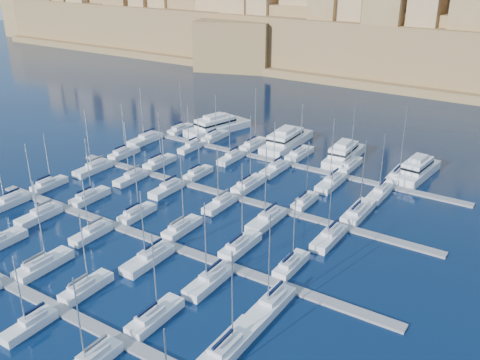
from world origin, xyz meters
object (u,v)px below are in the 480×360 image
Objects in this scene: motor_yacht_d at (418,170)px; sailboat_2 at (43,265)px; motor_yacht_b at (286,140)px; sailboat_4 at (155,317)px; motor_yacht_a at (217,126)px; motor_yacht_c at (344,154)px.

sailboat_2 is at bearing -119.32° from motor_yacht_d.
sailboat_4 is at bearing -75.63° from motor_yacht_b.
motor_yacht_a is at bearing 178.03° from motor_yacht_d.
motor_yacht_b is (5.07, 71.11, 0.97)m from sailboat_2.
motor_yacht_a is at bearing 179.91° from motor_yacht_b.
motor_yacht_d is (38.89, 69.24, 0.97)m from sailboat_2.
sailboat_2 is 1.12× the size of sailboat_4.
motor_yacht_a is 1.04× the size of motor_yacht_b.
sailboat_2 is 73.05m from motor_yacht_a.
sailboat_4 is at bearing -102.60° from motor_yacht_d.
sailboat_2 reaches higher than sailboat_4.
motor_yacht_d is at bearing -3.17° from motor_yacht_b.
sailboat_4 is 71.22m from motor_yacht_d.
motor_yacht_c and motor_yacht_d have the same top height.
motor_yacht_b is (-18.29, 71.37, 0.99)m from sailboat_4.
sailboat_2 is at bearing 179.36° from sailboat_4.
motor_yacht_a is 1.23× the size of motor_yacht_c.
sailboat_4 is 81.81m from motor_yacht_a.
motor_yacht_a is at bearing 103.10° from sailboat_2.
sailboat_2 is 23.36m from sailboat_4.
motor_yacht_c is (37.89, -1.54, 0.00)m from motor_yacht_a.
motor_yacht_b and motor_yacht_c have the same top height.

